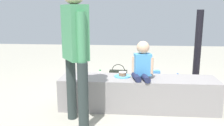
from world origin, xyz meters
TOP-DOWN VIEW (x-y plane):
  - ground_plane at (0.00, 0.00)m, footprint 12.00×12.00m
  - concrete_ledge at (0.00, 0.00)m, footprint 2.04×0.47m
  - child_seated at (0.05, -0.03)m, footprint 0.28×0.34m
  - adult_standing at (-0.69, -0.52)m, footprint 0.34×0.41m
  - cake_plate at (-0.20, 0.04)m, footprint 0.22×0.22m
  - gift_bag at (0.28, 0.78)m, footprint 0.19×0.08m
  - railing_post at (0.97, 0.90)m, footprint 0.36×0.36m
  - water_bottle_near_gift at (-0.67, 1.24)m, footprint 0.07×0.07m
  - water_bottle_far_side at (0.73, 1.15)m, footprint 0.07×0.07m
  - party_cup_red at (0.24, 0.53)m, footprint 0.07×0.07m
  - cake_box_white at (-0.37, 0.76)m, footprint 0.31×0.34m
  - handbag_black_leather at (-0.33, 1.18)m, footprint 0.32×0.14m
  - handbag_brown_canvas at (0.72, 0.41)m, footprint 0.32×0.10m

SIDE VIEW (x-z plane):
  - ground_plane at x=0.00m, z-range 0.00..0.00m
  - party_cup_red at x=0.24m, z-range 0.00..0.10m
  - cake_box_white at x=-0.37m, z-range 0.00..0.11m
  - water_bottle_far_side at x=0.73m, z-range -0.01..0.18m
  - water_bottle_near_gift at x=-0.67m, z-range -0.01..0.20m
  - handbag_black_leather at x=-0.33m, z-range -0.05..0.28m
  - handbag_brown_canvas at x=0.72m, z-range -0.05..0.32m
  - gift_bag at x=0.28m, z-range -0.02..0.35m
  - concrete_ledge at x=0.00m, z-range 0.00..0.42m
  - cake_plate at x=-0.20m, z-range 0.41..0.47m
  - railing_post at x=0.97m, z-range -0.14..1.15m
  - child_seated at x=0.05m, z-range 0.39..0.88m
  - adult_standing at x=-0.69m, z-range 0.16..1.74m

